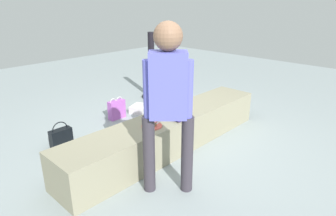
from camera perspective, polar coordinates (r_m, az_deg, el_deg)
The scene contains 11 objects.
ground_plane at distance 3.64m, azimuth 0.42°, elevation -7.63°, with size 12.00×12.00×0.00m, color #909C9E.
concrete_ledge at distance 3.54m, azimuth 0.43°, elevation -4.64°, with size 2.88×0.51×0.42m, color gray.
child_seated at distance 3.38m, azimuth 0.25°, elevation 1.83°, with size 0.28×0.32×0.48m.
adult_standing at distance 2.50m, azimuth 0.01°, elevation 2.28°, with size 0.36×0.36×1.55m.
cake_plate at distance 3.17m, azimuth -3.11°, elevation -3.20°, with size 0.22×0.22×0.07m.
gift_bag at distance 4.50m, azimuth -9.83°, elevation -0.27°, with size 0.26×0.11×0.33m.
railing_post at distance 5.32m, azimuth -3.18°, elevation 6.63°, with size 0.36×0.36×1.17m.
water_bottle_near_gift at distance 4.72m, azimuth 0.03°, elevation 0.44°, with size 0.06×0.06×0.21m.
cake_box_white at distance 4.71m, azimuth -5.12°, elevation -0.20°, with size 0.28×0.31×0.11m, color white.
handbag_black_leather at distance 3.84m, azimuth -19.87°, elevation -5.34°, with size 0.26×0.11×0.33m.
handbag_brown_canvas at distance 4.43m, azimuth 2.87°, elevation -0.81°, with size 0.28×0.11×0.30m.
Camera 1 is at (-2.34, -2.19, 1.72)m, focal length 31.69 mm.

